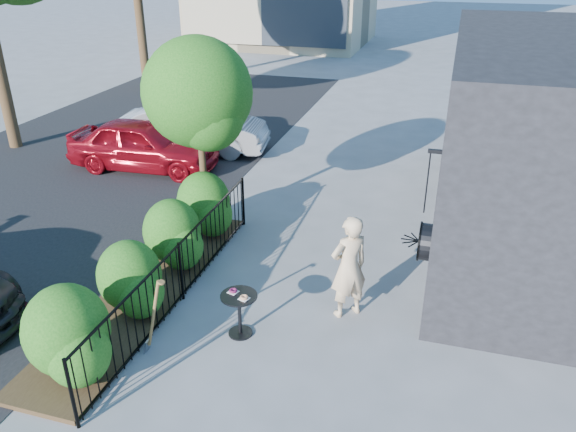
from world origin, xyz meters
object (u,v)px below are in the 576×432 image
(cafe_table, at_px, (239,307))
(car_red, at_px, (144,145))
(woman, at_px, (349,267))
(car_silver, at_px, (194,128))
(patio_tree, at_px, (200,100))
(shovel, at_px, (152,321))

(cafe_table, xyz_separation_m, car_red, (-5.07, 6.09, 0.19))
(woman, bearing_deg, car_red, -79.18)
(woman, xyz_separation_m, car_silver, (-5.90, 6.82, -0.18))
(cafe_table, xyz_separation_m, car_silver, (-4.40, 7.83, 0.21))
(cafe_table, height_order, car_red, car_red)
(patio_tree, distance_m, shovel, 4.81)
(shovel, bearing_deg, woman, 35.21)
(patio_tree, distance_m, car_red, 4.56)
(woman, bearing_deg, patio_tree, -75.49)
(shovel, bearing_deg, patio_tree, 103.23)
(woman, distance_m, car_red, 8.30)
(shovel, bearing_deg, car_silver, 111.27)
(shovel, bearing_deg, car_red, 120.31)
(patio_tree, relative_size, car_red, 0.98)
(patio_tree, bearing_deg, car_red, 138.39)
(shovel, distance_m, car_silver, 9.25)
(cafe_table, distance_m, car_red, 7.92)
(car_red, distance_m, car_silver, 1.87)
(cafe_table, xyz_separation_m, woman, (1.50, 1.01, 0.39))
(car_silver, bearing_deg, car_red, 151.03)
(patio_tree, bearing_deg, woman, -34.05)
(patio_tree, bearing_deg, shovel, -76.77)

